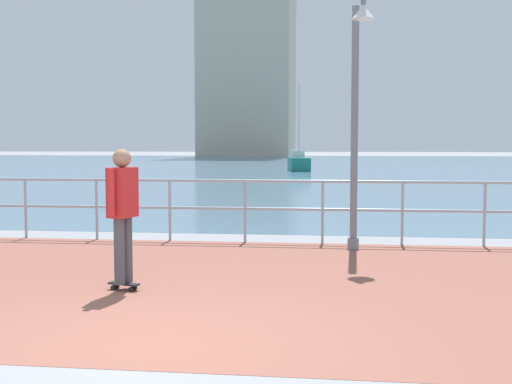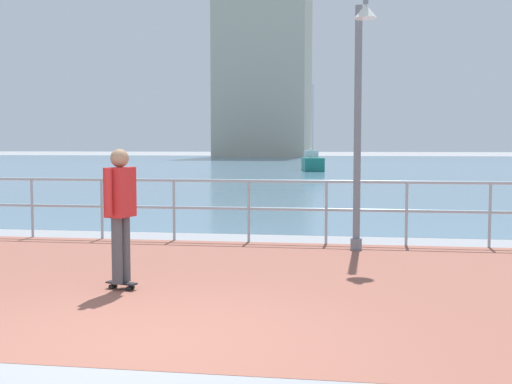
# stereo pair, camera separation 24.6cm
# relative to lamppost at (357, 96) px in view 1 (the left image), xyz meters

# --- Properties ---
(ground) EXTENTS (220.00, 220.00, 0.00)m
(ground) POSITION_rel_lamppost_xyz_m (-1.96, 34.73, -2.56)
(ground) COLOR gray
(brick_paving) EXTENTS (28.00, 6.66, 0.01)m
(brick_paving) POSITION_rel_lamppost_xyz_m (-1.96, -2.55, -2.56)
(brick_paving) COLOR #935647
(brick_paving) RESTS_ON ground
(harbor_water) EXTENTS (180.00, 88.00, 0.00)m
(harbor_water) POSITION_rel_lamppost_xyz_m (-1.96, 45.78, -2.56)
(harbor_water) COLOR slate
(harbor_water) RESTS_ON ground
(waterfront_railing) EXTENTS (25.25, 0.06, 1.15)m
(waterfront_railing) POSITION_rel_lamppost_xyz_m (-1.96, 0.78, -1.78)
(waterfront_railing) COLOR #9EADB7
(waterfront_railing) RESTS_ON ground
(lamppost) EXTENTS (0.37, 0.81, 4.64)m
(lamppost) POSITION_rel_lamppost_xyz_m (0.00, 0.00, 0.00)
(lamppost) COLOR slate
(lamppost) RESTS_ON ground
(skateboarder) EXTENTS (0.41, 0.55, 1.72)m
(skateboarder) POSITION_rel_lamppost_xyz_m (-2.90, -3.21, -1.53)
(skateboarder) COLOR black
(skateboarder) RESTS_ON ground
(sailboat_white) EXTENTS (1.83, 4.28, 5.83)m
(sailboat_white) POSITION_rel_lamppost_xyz_m (-2.75, 33.13, -2.01)
(sailboat_white) COLOR #197266
(sailboat_white) RESTS_ON ground
(tower_beige) EXTENTS (13.18, 16.79, 41.50)m
(tower_beige) POSITION_rel_lamppost_xyz_m (-13.15, 85.92, 17.35)
(tower_beige) COLOR #B2AD99
(tower_beige) RESTS_ON ground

